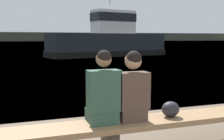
{
  "coord_description": "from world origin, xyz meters",
  "views": [
    {
      "loc": [
        -1.2,
        -0.36,
        1.58
      ],
      "look_at": [
        1.03,
        6.09,
        0.8
      ],
      "focal_mm": 45.0,
      "sensor_mm": 36.0,
      "label": 1
    }
  ],
  "objects_px": {
    "person_left": "(103,93)",
    "person_right": "(132,90)",
    "shopping_bag": "(171,109)",
    "bench_main": "(110,129)",
    "tugboat_red": "(109,42)"
  },
  "relations": [
    {
      "from": "person_right",
      "to": "shopping_bag",
      "type": "relative_size",
      "value": 3.71
    },
    {
      "from": "bench_main",
      "to": "person_right",
      "type": "height_order",
      "value": "person_right"
    },
    {
      "from": "person_left",
      "to": "shopping_bag",
      "type": "xyz_separation_m",
      "value": [
        1.01,
        -0.01,
        -0.3
      ]
    },
    {
      "from": "person_left",
      "to": "shopping_bag",
      "type": "distance_m",
      "value": 1.06
    },
    {
      "from": "person_right",
      "to": "shopping_bag",
      "type": "xyz_separation_m",
      "value": [
        0.6,
        -0.0,
        -0.31
      ]
    },
    {
      "from": "person_left",
      "to": "person_right",
      "type": "bearing_deg",
      "value": -0.18
    },
    {
      "from": "bench_main",
      "to": "person_left",
      "type": "xyz_separation_m",
      "value": [
        -0.09,
        0.01,
        0.49
      ]
    },
    {
      "from": "person_right",
      "to": "tugboat_red",
      "type": "height_order",
      "value": "tugboat_red"
    },
    {
      "from": "person_left",
      "to": "person_right",
      "type": "distance_m",
      "value": 0.41
    },
    {
      "from": "bench_main",
      "to": "person_right",
      "type": "relative_size",
      "value": 6.71
    },
    {
      "from": "shopping_bag",
      "to": "person_left",
      "type": "bearing_deg",
      "value": 179.69
    },
    {
      "from": "person_right",
      "to": "shopping_bag",
      "type": "bearing_deg",
      "value": -0.4
    },
    {
      "from": "bench_main",
      "to": "shopping_bag",
      "type": "relative_size",
      "value": 24.89
    },
    {
      "from": "person_left",
      "to": "tugboat_red",
      "type": "distance_m",
      "value": 21.13
    },
    {
      "from": "bench_main",
      "to": "tugboat_red",
      "type": "distance_m",
      "value": 21.13
    }
  ]
}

